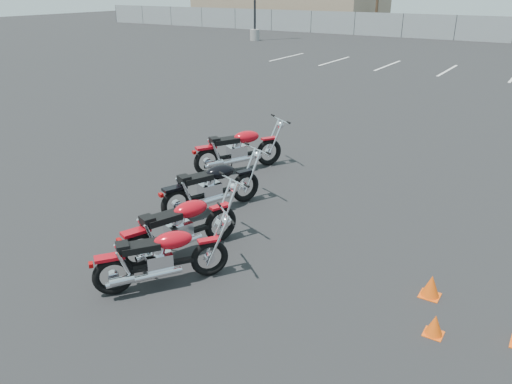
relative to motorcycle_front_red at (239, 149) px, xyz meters
The scene contains 10 objects.
ground 3.28m from the motorcycle_front_red, 59.39° to the right, with size 120.00×120.00×0.00m, color black.
motorcycle_front_red is the anchor object (origin of this frame).
motorcycle_second_black 2.22m from the motorcycle_front_red, 68.47° to the right, with size 1.23×2.09×1.05m.
motorcycle_third_red 3.87m from the motorcycle_front_red, 68.92° to the right, with size 1.14×2.07×1.03m.
motorcycle_rear_red 4.75m from the motorcycle_front_red, 68.62° to the right, with size 1.48×1.78×0.96m.
training_cone_near 5.66m from the motorcycle_front_red, 28.51° to the right, with size 0.26×0.26×0.31m.
training_cone_far 6.29m from the motorcycle_front_red, 33.78° to the right, with size 0.23×0.23×0.27m.
light_pole_west 28.32m from the motorcycle_front_red, 121.84° to the left, with size 0.80×0.70×9.44m.
tan_building_west 44.21m from the motorcycle_front_red, 117.43° to the left, with size 18.40×10.40×4.30m.
parking_line_stripes 17.24m from the motorcycle_front_red, 92.83° to the left, with size 15.12×4.00×0.01m.
Camera 1 is at (4.38, -5.98, 3.91)m, focal length 35.00 mm.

